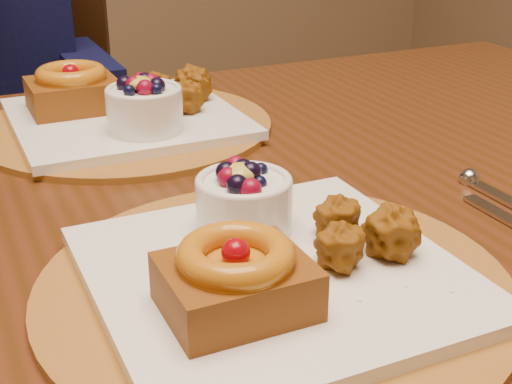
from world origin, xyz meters
TOP-DOWN VIEW (x-y plane):
  - dining_table at (0.07, 0.07)m, footprint 1.60×0.90m
  - place_setting_near at (0.06, -0.15)m, footprint 0.38×0.38m
  - place_setting_far at (0.06, 0.28)m, footprint 0.38×0.38m

SIDE VIEW (x-z plane):
  - dining_table at x=0.07m, z-range 0.30..1.06m
  - place_setting_near at x=0.06m, z-range 0.74..0.82m
  - place_setting_far at x=0.06m, z-range 0.74..0.82m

